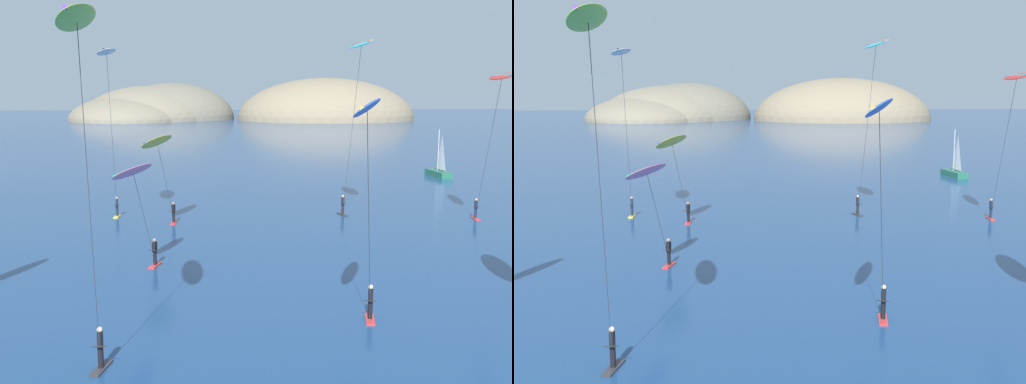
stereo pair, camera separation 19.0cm
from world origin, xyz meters
TOP-DOWN VIEW (x-y plane):
  - headland_island at (3.92, 206.03)m, footprint 115.72×63.63m
  - sailboat_near at (24.89, 60.93)m, footprint 1.75×5.94m
  - kitesurfer_lime at (-8.42, 6.83)m, footprint 1.40×6.14m
  - kitesurfer_yellow at (-7.42, 33.56)m, footprint 2.94×6.39m
  - kitesurfer_cyan at (7.79, 34.06)m, footprint 1.46×8.00m
  - kitesurfer_white at (-11.08, 34.62)m, footprint 1.68×8.62m
  - kitesurfer_blue at (1.73, 9.45)m, footprint 3.32×7.78m
  - kitesurfer_red at (17.42, 30.91)m, footprint 2.34×8.83m
  - kitesurfer_pink at (-8.10, 21.51)m, footprint 2.61×5.82m

SIDE VIEW (x-z plane):
  - headland_island at x=3.92m, z-range -13.91..13.91m
  - sailboat_near at x=24.89m, z-range -2.21..3.49m
  - kitesurfer_pink at x=-8.10m, z-range 2.29..8.86m
  - kitesurfer_yellow at x=-7.42m, z-range 2.66..9.98m
  - kitesurfer_blue at x=1.73m, z-range 3.80..14.21m
  - kitesurfer_red at x=17.42m, z-range 4.66..16.51m
  - kitesurfer_lime at x=-8.42m, z-range 5.09..18.35m
  - kitesurfer_white at x=-11.08m, z-range 5.51..19.08m
  - kitesurfer_cyan at x=7.79m, z-range 5.72..20.04m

